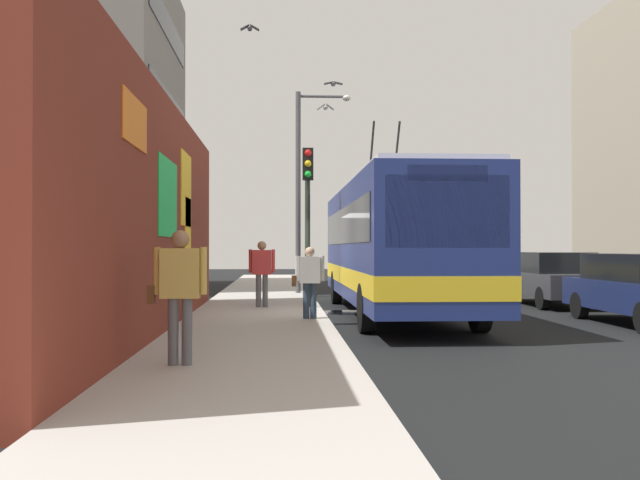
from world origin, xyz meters
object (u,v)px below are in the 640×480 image
object	(u,v)px
city_bus	(393,242)
traffic_light	(308,200)
pedestrian_near_wall	(179,285)
pedestrian_midblock	(262,268)
parked_car_dark_gray	(550,277)
street_lamp	(304,177)
pedestrian_at_curb	(309,277)
parked_car_champagne	(487,270)

from	to	relation	value
city_bus	traffic_light	world-z (taller)	city_bus
traffic_light	city_bus	bearing A→B (deg)	-110.30
pedestrian_near_wall	traffic_light	world-z (taller)	traffic_light
pedestrian_near_wall	pedestrian_midblock	bearing A→B (deg)	-5.36
city_bus	pedestrian_midblock	bearing A→B (deg)	75.89
parked_car_dark_gray	street_lamp	size ratio (longest dim) A/B	0.69
city_bus	pedestrian_at_curb	distance (m)	3.25
parked_car_champagne	street_lamp	xyz separation A→B (m)	(-2.51, 7.24, 3.34)
pedestrian_at_curb	street_lamp	distance (m)	9.53
parked_car_dark_gray	pedestrian_midblock	xyz separation A→B (m)	(-2.06, 8.56, 0.34)
parked_car_champagne	traffic_light	world-z (taller)	traffic_light
traffic_light	street_lamp	xyz separation A→B (m)	(5.98, -0.11, 1.19)
parked_car_champagne	pedestrian_at_curb	xyz separation A→B (m)	(-11.51, 7.43, 0.23)
pedestrian_near_wall	street_lamp	size ratio (longest dim) A/B	0.26
parked_car_champagne	street_lamp	size ratio (longest dim) A/B	0.60
street_lamp	traffic_light	bearing A→B (deg)	178.96
pedestrian_midblock	street_lamp	world-z (taller)	street_lamp
street_lamp	pedestrian_near_wall	bearing A→B (deg)	171.79
traffic_light	street_lamp	distance (m)	6.10
parked_car_champagne	traffic_light	bearing A→B (deg)	139.13
pedestrian_midblock	street_lamp	distance (m)	6.78
pedestrian_near_wall	traffic_light	distance (m)	9.49
pedestrian_midblock	street_lamp	bearing A→B (deg)	-12.51
parked_car_dark_gray	pedestrian_near_wall	world-z (taller)	pedestrian_near_wall
parked_car_champagne	pedestrian_at_curb	bearing A→B (deg)	147.16
city_bus	pedestrian_near_wall	world-z (taller)	city_bus
pedestrian_midblock	pedestrian_near_wall	size ratio (longest dim) A/B	0.97
parked_car_champagne	pedestrian_near_wall	bearing A→B (deg)	151.83
city_bus	street_lamp	xyz separation A→B (m)	(6.78, 2.04, 2.31)
parked_car_dark_gray	pedestrian_midblock	bearing A→B (deg)	103.53
pedestrian_midblock	traffic_light	distance (m)	2.17
pedestrian_at_curb	pedestrian_near_wall	xyz separation A→B (m)	(-6.07, 1.98, 0.15)
city_bus	traffic_light	bearing A→B (deg)	69.70
parked_car_dark_gray	pedestrian_at_curb	size ratio (longest dim) A/B	3.05
parked_car_champagne	traffic_light	distance (m)	11.44
parked_car_champagne	street_lamp	bearing A→B (deg)	109.12
parked_car_champagne	pedestrian_at_curb	world-z (taller)	pedestrian_at_curb
parked_car_champagne	parked_car_dark_gray	bearing A→B (deg)	-180.00
parked_car_dark_gray	street_lamp	world-z (taller)	street_lamp
pedestrian_midblock	traffic_light	bearing A→B (deg)	-92.32
parked_car_champagne	traffic_light	size ratio (longest dim) A/B	1.00
parked_car_dark_gray	pedestrian_near_wall	size ratio (longest dim) A/B	2.69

